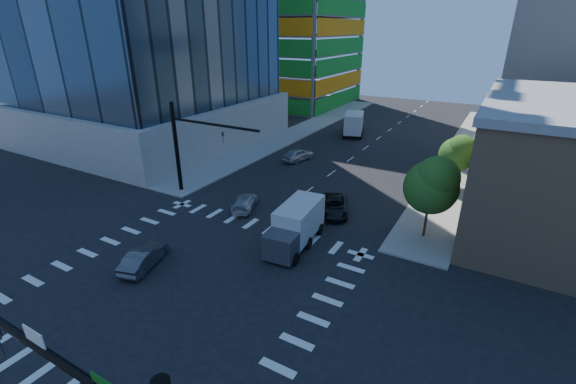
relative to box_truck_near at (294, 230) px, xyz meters
The scene contains 13 objects.
ground 8.75m from the box_truck_near, 117.93° to the right, with size 160.00×160.00×0.00m, color black.
road_markings 8.75m from the box_truck_near, 117.93° to the right, with size 20.00×20.00×0.01m, color silver.
sidewalk_ne 33.48m from the box_truck_near, 75.36° to the left, with size 5.00×60.00×0.15m, color gray.
sidewalk_nw 36.38m from the box_truck_near, 117.07° to the left, with size 5.00×60.00×0.15m, color gray.
signal_mast_nw 15.13m from the box_truck_near, 164.60° to the left, with size 10.20×0.40×9.00m.
tree_south 11.12m from the box_truck_near, 36.15° to the left, with size 4.16×4.16×6.82m.
tree_north 20.48m from the box_truck_near, 64.07° to the left, with size 3.54×3.52×5.78m.
car_nb_far 6.94m from the box_truck_near, 86.85° to the left, with size 2.36×5.12×1.42m, color black.
car_sb_near 8.18m from the box_truck_near, 153.10° to the left, with size 1.81×4.45×1.29m, color #B8B8B8.
car_sb_mid 21.01m from the box_truck_near, 117.49° to the left, with size 1.85×4.61×1.57m, color #B6B8BE.
car_sb_cross 11.00m from the box_truck_near, 135.46° to the right, with size 1.51×4.34×1.43m, color #46464B.
box_truck_near is the anchor object (origin of this frame).
box_truck_far 35.62m from the box_truck_near, 103.43° to the left, with size 4.70×7.27×3.53m.
Camera 1 is at (16.48, -15.06, 15.62)m, focal length 24.00 mm.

